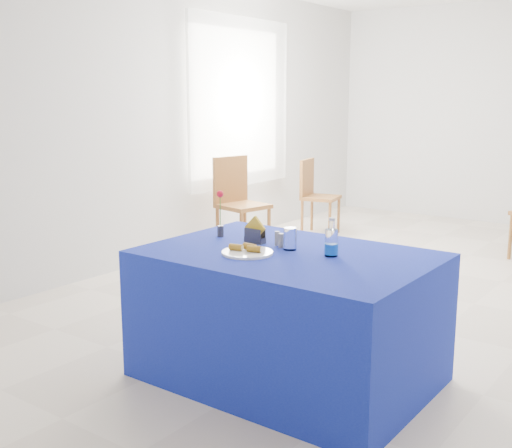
{
  "coord_description": "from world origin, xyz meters",
  "views": [
    {
      "loc": [
        2.05,
        -4.96,
        1.63
      ],
      "look_at": [
        -0.06,
        -2.1,
        0.92
      ],
      "focal_mm": 45.0,
      "sensor_mm": 36.0,
      "label": 1
    }
  ],
  "objects_px": {
    "plate": "(247,253)",
    "blue_table": "(288,316)",
    "chair_win_a": "(237,197)",
    "chair_win_b": "(314,191)",
    "water_bottle": "(331,243)"
  },
  "relations": [
    {
      "from": "water_bottle",
      "to": "chair_win_a",
      "type": "xyz_separation_m",
      "value": [
        -2.4,
        2.23,
        -0.25
      ]
    },
    {
      "from": "plate",
      "to": "chair_win_a",
      "type": "height_order",
      "value": "chair_win_a"
    },
    {
      "from": "water_bottle",
      "to": "chair_win_a",
      "type": "relative_size",
      "value": 0.21
    },
    {
      "from": "chair_win_a",
      "to": "chair_win_b",
      "type": "relative_size",
      "value": 1.12
    },
    {
      "from": "water_bottle",
      "to": "blue_table",
      "type": "bearing_deg",
      "value": -163.5
    },
    {
      "from": "chair_win_a",
      "to": "plate",
      "type": "bearing_deg",
      "value": -129.6
    },
    {
      "from": "water_bottle",
      "to": "chair_win_a",
      "type": "distance_m",
      "value": 3.29
    },
    {
      "from": "chair_win_b",
      "to": "blue_table",
      "type": "bearing_deg",
      "value": -162.84
    },
    {
      "from": "chair_win_a",
      "to": "water_bottle",
      "type": "bearing_deg",
      "value": -121.5
    },
    {
      "from": "plate",
      "to": "blue_table",
      "type": "distance_m",
      "value": 0.45
    },
    {
      "from": "blue_table",
      "to": "chair_win_a",
      "type": "distance_m",
      "value": 3.17
    },
    {
      "from": "blue_table",
      "to": "chair_win_a",
      "type": "bearing_deg",
      "value": 133.24
    },
    {
      "from": "plate",
      "to": "chair_win_b",
      "type": "distance_m",
      "value": 4.12
    },
    {
      "from": "plate",
      "to": "water_bottle",
      "type": "height_order",
      "value": "water_bottle"
    },
    {
      "from": "plate",
      "to": "blue_table",
      "type": "bearing_deg",
      "value": 45.85
    }
  ]
}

